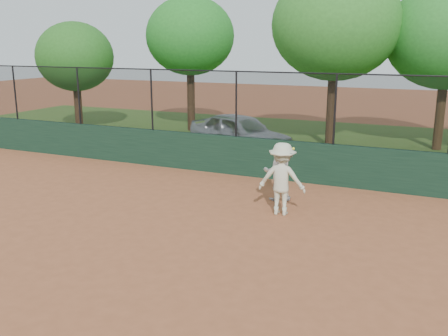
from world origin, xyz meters
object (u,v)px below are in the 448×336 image
at_px(parked_car, 240,133).
at_px(tree_1, 190,36).
at_px(player_main, 282,179).
at_px(tree_0, 75,57).
at_px(player_second, 278,172).
at_px(tree_3, 448,36).
at_px(tree_2, 336,25).

relative_size(parked_car, tree_1, 0.71).
distance_m(parked_car, player_main, 7.11).
distance_m(parked_car, tree_0, 9.15).
xyz_separation_m(tree_0, tree_1, (4.70, 2.32, 0.91)).
xyz_separation_m(player_second, tree_1, (-7.11, 8.68, 3.55)).
distance_m(player_second, tree_1, 11.77).
bearing_deg(tree_3, player_second, -112.70).
height_order(parked_car, player_main, player_main).
height_order(player_second, tree_0, tree_0).
relative_size(player_main, tree_1, 0.29).
relative_size(player_second, tree_3, 0.24).
bearing_deg(tree_1, tree_2, -10.42).
height_order(tree_0, tree_1, tree_1).
xyz_separation_m(tree_0, tree_3, (15.44, 2.29, 0.86)).
relative_size(tree_1, tree_2, 0.90).
relative_size(parked_car, player_main, 2.47).
bearing_deg(tree_3, player_main, -108.15).
height_order(tree_2, tree_3, tree_2).
distance_m(tree_0, tree_1, 5.32).
xyz_separation_m(tree_1, tree_3, (10.73, -0.02, -0.04)).
relative_size(player_main, tree_0, 0.35).
height_order(tree_0, tree_3, tree_3).
bearing_deg(parked_car, tree_2, -29.39).
xyz_separation_m(player_second, tree_3, (3.62, 8.66, 3.50)).
bearing_deg(parked_car, tree_1, 69.20).
bearing_deg(tree_1, tree_3, -0.13).
bearing_deg(player_main, tree_3, 71.85).
relative_size(tree_0, tree_3, 0.80).
height_order(player_main, tree_2, tree_2).
relative_size(parked_car, tree_3, 0.69).
bearing_deg(tree_0, tree_1, 26.25).
bearing_deg(player_main, tree_2, 94.84).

